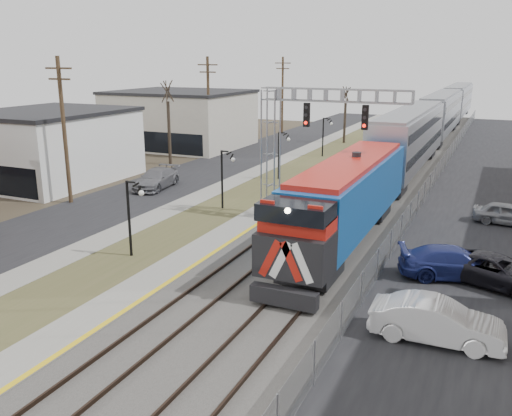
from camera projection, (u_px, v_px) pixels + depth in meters
The scene contains 19 objects.
street_west at pixel (183, 178), 45.75m from camera, with size 7.00×120.00×0.04m, color black.
sidewalk at pixel (230, 183), 43.95m from camera, with size 2.00×120.00×0.08m, color gray.
grass_median at pixel (264, 187), 42.75m from camera, with size 4.00×120.00×0.06m, color #464726.
platform at pixel (300, 189), 41.53m from camera, with size 2.00×120.00×0.24m, color gray.
ballast_bed at pixel (364, 196), 39.54m from camera, with size 8.00×120.00×0.20m, color #595651.
platform_edge at pixel (311, 189), 41.14m from camera, with size 0.24×120.00×0.01m, color gold.
track_near at pixel (338, 191), 40.29m from camera, with size 1.58×120.00×0.15m.
track_far at pixel (385, 196), 38.89m from camera, with size 1.58×120.00×0.15m.
train at pixel (432, 123), 59.85m from camera, with size 3.00×85.85×5.33m.
signal_gantry at pixel (297, 130), 33.03m from camera, with size 9.00×1.07×8.15m.
lampposts at pixel (133, 218), 27.57m from camera, with size 0.14×62.14×4.00m.
utility_poles at pixel (64, 132), 36.85m from camera, with size 0.28×80.28×10.00m.
fence at pixel (424, 193), 37.67m from camera, with size 0.04×120.00×1.60m, color gray.
bare_trees at pixel (194, 140), 48.93m from camera, with size 12.30×42.30×5.95m.
car_lot_b at pixel (437, 322), 19.30m from camera, with size 1.63×4.66×1.54m, color white.
car_lot_c at pixel (497, 272), 24.05m from camera, with size 2.28×4.94×1.37m, color black.
car_lot_d at pixel (454, 263), 24.92m from camera, with size 2.04×5.02×1.46m, color navy.
car_lot_e at pixel (507, 215), 32.89m from camera, with size 1.59×3.95×1.35m, color gray.
car_street_b at pixel (156, 179), 42.15m from camera, with size 2.09×5.15×1.49m, color slate.
Camera 1 is at (12.69, -3.15, 9.87)m, focal length 38.00 mm.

